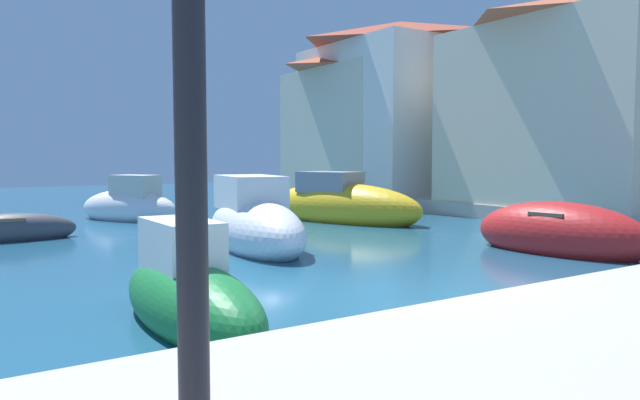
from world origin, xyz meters
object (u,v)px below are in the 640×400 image
Objects in this scene: moored_boat_2 at (559,234)px; moored_boat_5 at (130,206)px; waterfront_building_main at (573,99)px; waterfront_building_annex at (400,106)px; waterfront_building_far at (377,118)px; moored_boat_8 at (10,231)px; moored_boat_3 at (189,295)px; moored_boat_0 at (254,225)px; moored_boat_4 at (341,205)px.

moored_boat_5 is at bearing -160.90° from moored_boat_2.
waterfront_building_main is 1.02× the size of waterfront_building_annex.
waterfront_building_annex is 1.07× the size of waterfront_building_far.
moored_boat_3 is at bearing -86.40° from moored_boat_8.
waterfront_building_far is (13.00, 3.04, 3.60)m from moored_boat_5.
moored_boat_5 is at bearing -165.98° from moored_boat_0.
moored_boat_4 is at bearing 175.05° from moored_boat_2.
waterfront_building_annex is (16.00, 14.54, 4.13)m from moored_boat_3.
moored_boat_8 is 0.44× the size of waterfront_building_far.
moored_boat_5 is (-5.69, 4.23, -0.07)m from moored_boat_4.
moored_boat_0 is 0.80× the size of moored_boat_4.
moored_boat_3 is at bearing -160.98° from waterfront_building_main.
waterfront_building_far reaches higher than moored_boat_2.
moored_boat_4 is 9.70m from moored_boat_8.
moored_boat_2 is at bearing 176.14° from moored_boat_5.
moored_boat_8 is at bearing 100.65° from moored_boat_5.
waterfront_building_far is at bearing 18.74° from moored_boat_8.
moored_boat_4 is at bearing 135.85° from moored_boat_0.
moored_boat_2 is 0.56× the size of waterfront_building_far.
waterfront_building_far is (7.31, 7.27, 3.53)m from moored_boat_4.
moored_boat_3 is at bearing -90.47° from moored_boat_2.
moored_boat_2 is at bearing -43.49° from moored_boat_8.
moored_boat_5 is at bearing -174.23° from waterfront_building_annex.
moored_boat_8 is (-3.97, -3.41, -0.21)m from moored_boat_5.
moored_boat_3 is 13.56m from moored_boat_5.
waterfront_building_main is at bearing -150.69° from moored_boat_5.
moored_boat_5 is 0.52× the size of waterfront_building_annex.
moored_boat_2 is 0.51× the size of waterfront_building_main.
waterfront_building_annex reaches higher than moored_boat_8.
moored_boat_4 is (8.69, 9.00, 0.15)m from moored_boat_3.
moored_boat_8 is at bearing -113.64° from moored_boat_4.
moored_boat_3 is 0.49× the size of waterfront_building_far.
moored_boat_3 is 1.11× the size of moored_boat_8.
moored_boat_2 reaches higher than moored_boat_8.
waterfront_building_far is (0.00, 10.75, -0.05)m from waterfront_building_main.
moored_boat_0 is 6.30m from moored_boat_4.
waterfront_building_main reaches higher than moored_boat_3.
waterfront_building_annex is (16.97, 4.72, 4.26)m from moored_boat_8.
waterfront_building_far reaches higher than moored_boat_8.
moored_boat_2 is 0.52× the size of waterfront_building_annex.
moored_boat_8 is 18.55m from waterfront_building_far.
moored_boat_8 is (-0.97, 9.82, -0.13)m from moored_boat_3.
moored_boat_4 reaches higher than moored_boat_5.
moored_boat_8 is (-9.95, 8.79, -0.15)m from moored_boat_2.
moored_boat_0 is 1.21× the size of moored_boat_2.
moored_boat_0 is 15.97m from waterfront_building_annex.
moored_boat_3 is 0.45× the size of waterfront_building_main.
waterfront_building_far is (16.97, 6.44, 3.81)m from moored_boat_8.
moored_boat_5 is at bearing 168.00° from moored_boat_3.
waterfront_building_far reaches higher than moored_boat_4.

